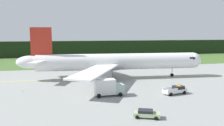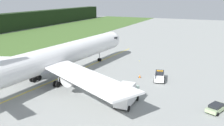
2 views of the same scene
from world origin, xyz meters
name	(u,v)px [view 1 (image 1 of 2)]	position (x,y,z in m)	size (l,w,h in m)	color
ground	(120,86)	(0.00, 0.00, 0.00)	(320.00, 320.00, 0.00)	gray
grass_verge	(92,61)	(0.00, 52.13, 0.02)	(320.00, 41.87, 0.04)	#42622A
distant_tree_line	(86,48)	(0.00, 77.99, 4.40)	(288.00, 6.76, 8.80)	black
taxiway_centerline_main	(116,78)	(1.56, 9.77, 0.00)	(74.22, 0.30, 0.01)	yellow
airliner	(114,62)	(0.69, 9.83, 4.82)	(55.47, 47.20, 15.02)	white
ops_pickup_truck	(176,90)	(10.00, -10.58, 0.90)	(5.84, 3.12, 1.94)	silver
catering_truck	(108,87)	(-4.97, -8.72, 1.89)	(6.31, 2.77, 3.80)	#99B4A5
staff_car	(146,113)	(-1.59, -22.54, 0.70)	(4.54, 3.24, 1.30)	#9EB583
apron_cone	(166,88)	(9.90, -6.20, 0.34)	(0.55, 0.55, 0.69)	black
taxiway_edge_light_east	(206,81)	(23.98, -1.50, 0.22)	(0.12, 0.12, 0.40)	yellow
taxiway_edge_light_west	(23,91)	(-23.37, -1.50, 0.22)	(0.12, 0.12, 0.40)	yellow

